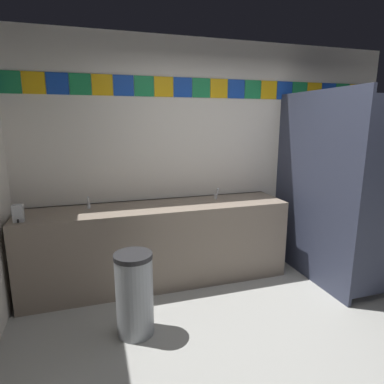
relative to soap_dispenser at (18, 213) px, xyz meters
The scene contains 9 objects.
ground_plane 2.62m from the soap_dispenser, 30.03° to the right, with size 10.00×10.00×0.00m, color #9E9E99.
wall_back 2.22m from the soap_dispenser, 14.20° to the left, with size 4.54×0.09×2.67m.
vanity_counter 1.42m from the soap_dispenser, ahead, with size 2.84×0.62×0.88m.
faucet_left 0.66m from the soap_dispenser, 24.76° to the left, with size 0.04×0.10×0.14m.
faucet_right 2.04m from the soap_dispenser, ahead, with size 0.04×0.10×0.14m.
soap_dispenser is the anchor object (origin of this frame).
stall_divider 3.16m from the soap_dispenser, ahead, with size 0.92×1.39×2.08m.
toilet 3.55m from the soap_dispenser, ahead, with size 0.39×0.49×0.74m.
trash_bin 1.29m from the soap_dispenser, 35.19° to the right, with size 0.32×0.32×0.72m.
Camera 1 is at (-1.45, -1.91, 1.77)m, focal length 30.23 mm.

